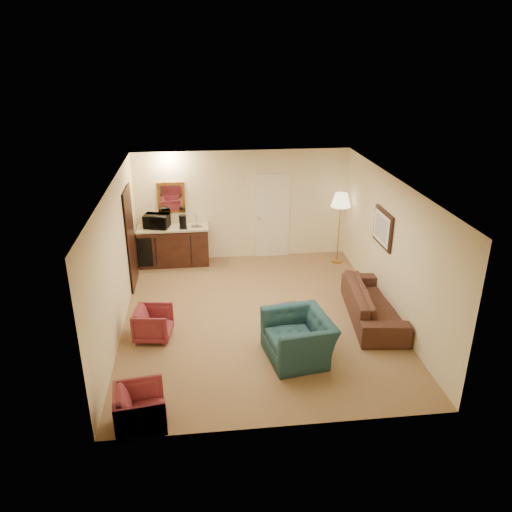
{
  "coord_description": "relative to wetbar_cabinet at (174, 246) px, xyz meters",
  "views": [
    {
      "loc": [
        -0.99,
        -8.26,
        4.76
      ],
      "look_at": [
        0.03,
        0.5,
        1.05
      ],
      "focal_mm": 35.0,
      "sensor_mm": 36.0,
      "label": 1
    }
  ],
  "objects": [
    {
      "name": "ground",
      "position": [
        1.65,
        -2.72,
        -0.46
      ],
      "size": [
        6.0,
        6.0,
        0.0
      ],
      "primitive_type": "plane",
      "color": "olive",
      "rests_on": "ground"
    },
    {
      "name": "room_walls",
      "position": [
        1.55,
        -1.95,
        1.26
      ],
      "size": [
        5.02,
        6.01,
        2.61
      ],
      "color": "#FAE4BC",
      "rests_on": "ground"
    },
    {
      "name": "wetbar_cabinet",
      "position": [
        0.0,
        0.0,
        0.0
      ],
      "size": [
        1.64,
        0.58,
        0.92
      ],
      "primitive_type": "cube",
      "color": "#381E12",
      "rests_on": "ground"
    },
    {
      "name": "sofa",
      "position": [
        3.8,
        -3.03,
        -0.03
      ],
      "size": [
        0.88,
        2.24,
        0.85
      ],
      "primitive_type": "imported",
      "rotation": [
        0.0,
        0.0,
        1.46
      ],
      "color": "black",
      "rests_on": "ground"
    },
    {
      "name": "teal_armchair",
      "position": [
        2.15,
        -4.12,
        0.03
      ],
      "size": [
        0.91,
        1.23,
        0.99
      ],
      "primitive_type": "imported",
      "rotation": [
        0.0,
        0.0,
        -1.41
      ],
      "color": "#1B4044",
      "rests_on": "ground"
    },
    {
      "name": "rose_chair_near",
      "position": [
        -0.25,
        -3.25,
        -0.14
      ],
      "size": [
        0.66,
        0.69,
        0.63
      ],
      "primitive_type": "imported",
      "rotation": [
        0.0,
        0.0,
        1.43
      ],
      "color": "#953048",
      "rests_on": "ground"
    },
    {
      "name": "rose_chair_far",
      "position": [
        -0.25,
        -5.52,
        -0.12
      ],
      "size": [
        0.69,
        0.73,
        0.68
      ],
      "primitive_type": "imported",
      "rotation": [
        0.0,
        0.0,
        1.7
      ],
      "color": "#953048",
      "rests_on": "ground"
    },
    {
      "name": "coffee_table",
      "position": [
        2.25,
        -3.42,
        -0.21
      ],
      "size": [
        1.02,
        0.83,
        0.51
      ],
      "primitive_type": "cube",
      "rotation": [
        0.0,
        0.0,
        -0.3
      ],
      "color": "black",
      "rests_on": "ground"
    },
    {
      "name": "floor_lamp",
      "position": [
        3.85,
        -0.32,
        0.39
      ],
      "size": [
        0.56,
        0.56,
        1.7
      ],
      "primitive_type": "cube",
      "rotation": [
        0.0,
        0.0,
        -0.28
      ],
      "color": "#B1873B",
      "rests_on": "ground"
    },
    {
      "name": "waste_bin",
      "position": [
        0.65,
        -0.07,
        -0.31
      ],
      "size": [
        0.3,
        0.3,
        0.31
      ],
      "primitive_type": "cylinder",
      "rotation": [
        0.0,
        0.0,
        -0.27
      ],
      "color": "black",
      "rests_on": "ground"
    },
    {
      "name": "microwave",
      "position": [
        -0.35,
        0.02,
        0.65
      ],
      "size": [
        0.62,
        0.44,
        0.38
      ],
      "primitive_type": "imported",
      "rotation": [
        0.0,
        0.0,
        -0.26
      ],
      "color": "black",
      "rests_on": "wetbar_cabinet"
    },
    {
      "name": "coffee_maker",
      "position": [
        0.24,
        -0.11,
        0.62
      ],
      "size": [
        0.19,
        0.19,
        0.31
      ],
      "primitive_type": "cylinder",
      "rotation": [
        0.0,
        0.0,
        -0.16
      ],
      "color": "black",
      "rests_on": "wetbar_cabinet"
    }
  ]
}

